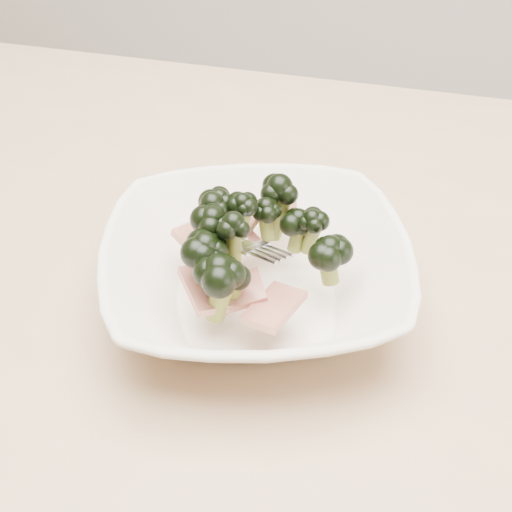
% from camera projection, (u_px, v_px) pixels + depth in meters
% --- Properties ---
extents(dining_table, '(1.20, 0.80, 0.75)m').
position_uv_depth(dining_table, '(268.00, 326.00, 0.75)').
color(dining_table, tan).
rests_on(dining_table, ground).
extents(broccoli_dish, '(0.33, 0.33, 0.11)m').
position_uv_depth(broccoli_dish, '(254.00, 268.00, 0.61)').
color(broccoli_dish, beige).
rests_on(broccoli_dish, dining_table).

